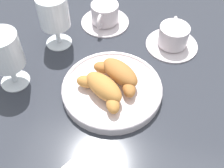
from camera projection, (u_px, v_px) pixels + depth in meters
ground_plane at (115, 89)px, 0.66m from camera, size 2.20×2.20×0.00m
pastry_plate at (112, 89)px, 0.64m from camera, size 0.23×0.23×0.02m
croissant_large at (119, 74)px, 0.63m from camera, size 0.12×0.11×0.04m
croissant_small at (103, 88)px, 0.60m from camera, size 0.12×0.11×0.04m
coffee_cup_near at (173, 38)px, 0.73m from camera, size 0.14×0.14×0.06m
coffee_cup_far at (105, 16)px, 0.79m from camera, size 0.14×0.14×0.06m
juice_glass_left at (4, 52)px, 0.60m from camera, size 0.08×0.08×0.14m
juice_glass_right at (54, 13)px, 0.69m from camera, size 0.08×0.08×0.14m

